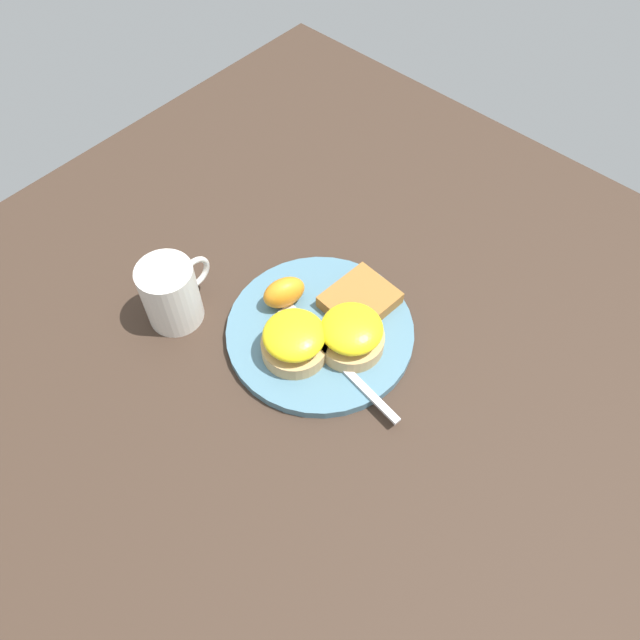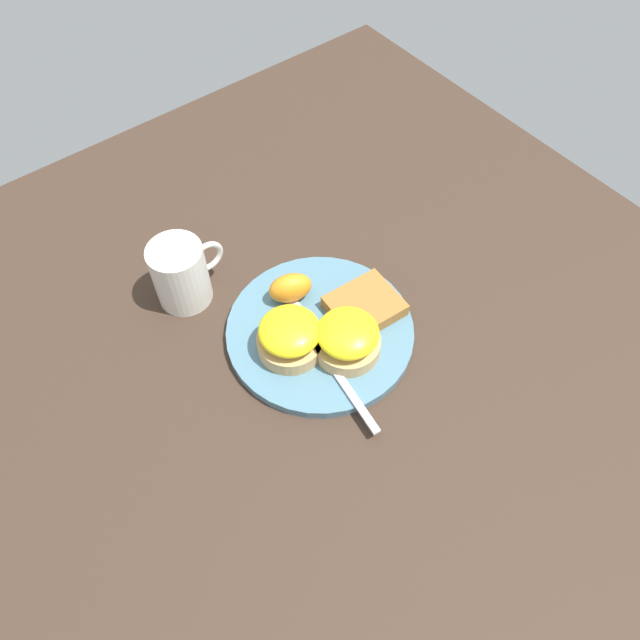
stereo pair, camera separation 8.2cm
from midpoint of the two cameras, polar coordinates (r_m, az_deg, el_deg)
The scene contains 8 objects.
ground_plane at distance 0.85m, azimuth -2.76°, elevation -1.51°, with size 1.10×1.10×0.00m, color #38281E.
plate at distance 0.84m, azimuth -2.78°, elevation -1.25°, with size 0.25×0.25×0.01m, color slate.
sandwich_benedict_left at distance 0.80m, azimuth -5.51°, elevation -1.92°, with size 0.09×0.09×0.06m.
sandwich_benedict_right at distance 0.80m, azimuth -0.03°, elevation -1.51°, with size 0.09×0.09×0.06m.
hashbrown_patty at distance 0.85m, azimuth 0.93°, elevation 1.66°, with size 0.09×0.08×0.02m, color #99652D.
orange_wedge at distance 0.85m, azimuth -5.95°, elevation 2.43°, with size 0.06×0.04×0.04m, color orange.
fork at distance 0.81m, azimuth -1.97°, elevation -3.33°, with size 0.05×0.22×0.00m.
cup at distance 0.86m, azimuth -16.12°, elevation 2.17°, with size 0.11×0.08×0.10m.
Camera 1 is at (-0.35, -0.32, 0.71)m, focal length 35.00 mm.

